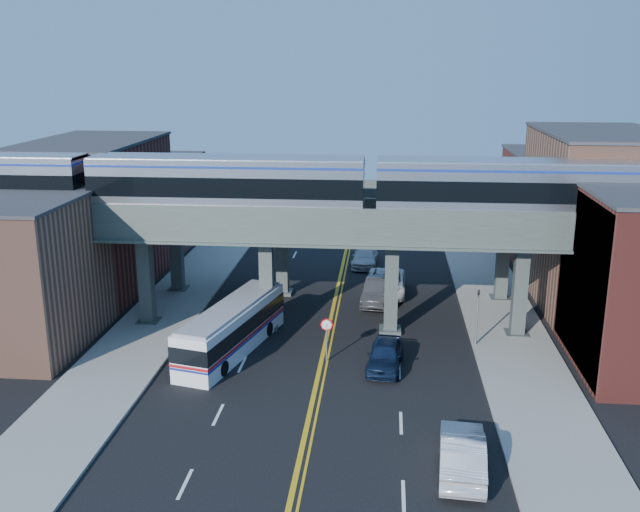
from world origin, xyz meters
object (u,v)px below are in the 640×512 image
(traffic_signal, at_px, (477,311))
(transit_bus, at_px, (232,329))
(car_lane_a, at_px, (385,355))
(transit_train, at_px, (228,184))
(car_lane_d, at_px, (365,257))
(car_lane_c, at_px, (386,283))
(stop_sign, at_px, (327,333))
(car_parked_curb, at_px, (462,452))
(car_lane_b, at_px, (378,291))

(traffic_signal, height_order, transit_bus, traffic_signal)
(car_lane_a, bearing_deg, traffic_signal, 39.23)
(traffic_signal, bearing_deg, transit_train, 172.67)
(traffic_signal, bearing_deg, car_lane_d, 112.94)
(car_lane_c, xyz_separation_m, car_lane_d, (-1.81, 7.54, -0.11))
(transit_bus, xyz_separation_m, car_lane_d, (7.36, 19.27, -0.68))
(stop_sign, bearing_deg, car_lane_c, 75.03)
(car_lane_a, distance_m, car_parked_curb, 10.79)
(transit_train, height_order, car_parked_curb, transit_train)
(transit_train, height_order, transit_bus, transit_train)
(car_lane_c, xyz_separation_m, car_parked_curb, (3.29, -23.67, 0.04))
(stop_sign, bearing_deg, transit_bus, 170.24)
(car_lane_c, distance_m, car_lane_d, 7.75)
(car_lane_b, xyz_separation_m, car_lane_d, (-1.25, 9.70, -0.15))
(car_lane_b, bearing_deg, stop_sign, -98.19)
(car_lane_b, bearing_deg, transit_bus, -125.11)
(stop_sign, xyz_separation_m, traffic_signal, (8.90, 3.00, 0.54))
(transit_train, bearing_deg, stop_sign, -36.99)
(transit_bus, height_order, car_parked_curb, transit_bus)
(transit_bus, xyz_separation_m, car_lane_b, (8.61, 9.57, -0.52))
(transit_train, bearing_deg, car_lane_c, 37.58)
(car_lane_a, bearing_deg, car_lane_d, 100.47)
(stop_sign, bearing_deg, car_parked_curb, -58.54)
(stop_sign, bearing_deg, traffic_signal, 18.63)
(stop_sign, distance_m, car_lane_a, 3.59)
(transit_bus, height_order, car_lane_a, transit_bus)
(traffic_signal, relative_size, car_parked_curb, 0.77)
(transit_train, xyz_separation_m, car_lane_a, (10.03, -5.67, -8.68))
(transit_train, distance_m, car_lane_b, 13.95)
(stop_sign, relative_size, car_lane_d, 0.52)
(traffic_signal, relative_size, car_lane_a, 0.88)
(transit_bus, distance_m, car_parked_curb, 17.26)
(transit_bus, distance_m, car_lane_c, 14.90)
(traffic_signal, xyz_separation_m, transit_bus, (-14.67, -2.01, -0.89))
(stop_sign, xyz_separation_m, car_lane_c, (3.40, 12.73, -0.92))
(car_lane_c, relative_size, car_lane_d, 1.21)
(car_lane_a, bearing_deg, transit_train, 156.08)
(car_lane_d, bearing_deg, car_lane_a, -81.93)
(transit_bus, bearing_deg, car_lane_d, -6.98)
(traffic_signal, bearing_deg, car_lane_b, 128.71)
(traffic_signal, bearing_deg, transit_bus, -172.21)
(transit_train, distance_m, car_lane_c, 15.33)
(transit_bus, bearing_deg, car_lane_c, -24.08)
(transit_bus, bearing_deg, car_lane_b, -28.06)
(transit_bus, bearing_deg, stop_sign, -85.83)
(transit_bus, height_order, car_lane_c, transit_bus)
(traffic_signal, height_order, car_lane_d, traffic_signal)
(traffic_signal, height_order, car_parked_curb, traffic_signal)
(traffic_signal, bearing_deg, car_parked_curb, -98.99)
(car_lane_a, relative_size, car_parked_curb, 0.87)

